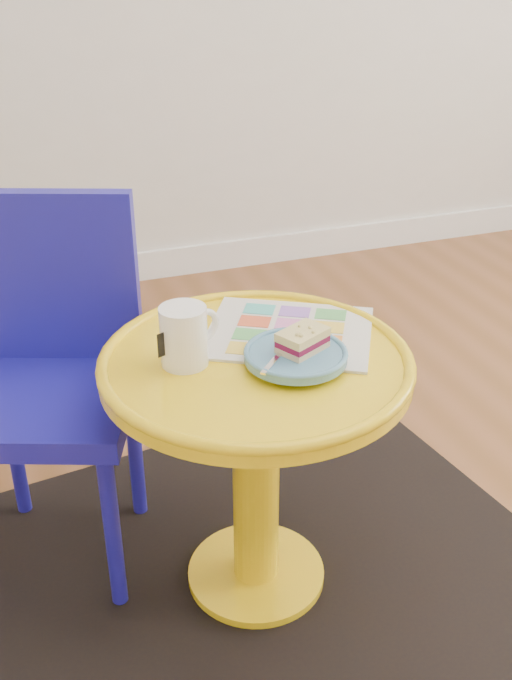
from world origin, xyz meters
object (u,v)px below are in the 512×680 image
object	(u,v)px
chair	(51,365)
mug	(185,334)
newspaper	(289,332)
plate	(296,356)
side_table	(256,428)

from	to	relation	value
chair	mug	distance (m)	0.37
newspaper	plate	world-z (taller)	plate
mug	plate	xyz separation A→B (m)	(0.19, -0.08, -0.04)
side_table	chair	world-z (taller)	chair
side_table	plate	bearing A→B (deg)	-37.20
mug	newspaper	bearing A→B (deg)	-10.90
side_table	mug	distance (m)	0.25
side_table	chair	xyz separation A→B (m)	(-0.36, 0.28, 0.06)
chair	newspaper	world-z (taller)	chair
chair	plate	distance (m)	0.54
side_table	mug	world-z (taller)	mug
side_table	chair	bearing A→B (deg)	142.20
side_table	newspaper	bearing A→B (deg)	37.38
side_table	plate	xyz separation A→B (m)	(0.06, -0.05, 0.18)
chair	plate	world-z (taller)	chair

